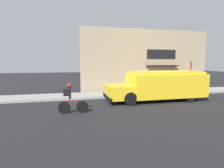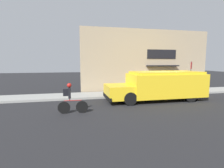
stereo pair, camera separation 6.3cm
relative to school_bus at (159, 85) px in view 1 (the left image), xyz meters
The scene contains 6 objects.
ground_plane 1.87m from the school_bus, 58.79° to the left, with size 70.00×70.00×0.00m, color #232326.
sidewalk 2.75m from the school_bus, 71.87° to the left, with size 28.00×2.24×0.16m.
storefront 4.24m from the school_bus, 77.63° to the left, with size 12.18×0.76×5.61m.
school_bus is the anchor object (origin of this frame).
cyclist 6.42m from the school_bus, 162.36° to the right, with size 1.56×0.23×1.61m.
stop_sign_post 4.47m from the school_bus, 26.03° to the left, with size 0.45×0.45×2.60m.
Camera 1 is at (-6.87, -12.42, 2.68)m, focal length 28.00 mm.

